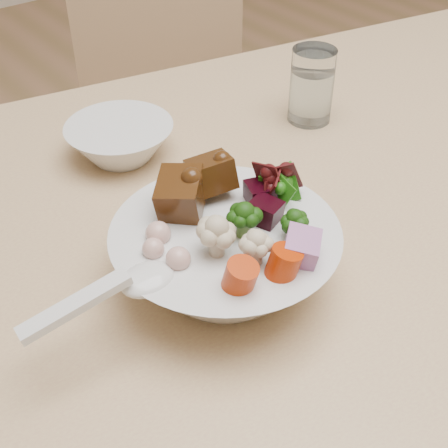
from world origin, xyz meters
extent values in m
cube|color=tan|center=(0.00, 0.07, 0.69)|extent=(1.66, 1.13, 0.04)
cube|color=tan|center=(-0.06, 0.64, 0.40)|extent=(0.50, 0.50, 0.04)
cube|color=tan|center=(0.02, 0.79, 0.60)|extent=(0.34, 0.20, 0.41)
cylinder|color=tan|center=(-0.27, 0.58, 0.19)|extent=(0.03, 0.03, 0.38)
cylinder|color=tan|center=(0.00, 0.43, 0.19)|extent=(0.03, 0.03, 0.38)
cylinder|color=tan|center=(-0.12, 0.85, 0.19)|extent=(0.03, 0.03, 0.38)
cylinder|color=tan|center=(0.15, 0.70, 0.19)|extent=(0.03, 0.03, 0.38)
sphere|color=black|center=(-0.36, 0.03, 0.80)|extent=(0.04, 0.04, 0.04)
sphere|color=beige|center=(-0.40, 0.02, 0.80)|extent=(0.04, 0.04, 0.04)
cube|color=black|center=(-0.31, 0.06, 0.79)|extent=(0.04, 0.04, 0.03)
cube|color=#9F6097|center=(-0.34, -0.03, 0.79)|extent=(0.05, 0.05, 0.04)
cylinder|color=#C83D05|center=(-0.41, -0.03, 0.79)|extent=(0.04, 0.04, 0.03)
sphere|color=#D19F92|center=(-0.44, 0.03, 0.79)|extent=(0.03, 0.03, 0.03)
ellipsoid|color=silver|center=(-0.47, 0.03, 0.78)|extent=(0.06, 0.05, 0.02)
cube|color=silver|center=(-0.54, 0.04, 0.79)|extent=(0.11, 0.02, 0.03)
cylinder|color=white|center=(-0.05, 0.25, 0.77)|extent=(0.06, 0.06, 0.11)
cylinder|color=white|center=(-0.05, 0.25, 0.76)|extent=(0.06, 0.06, 0.07)
camera|label=1|loc=(-0.67, -0.34, 1.19)|focal=50.00mm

